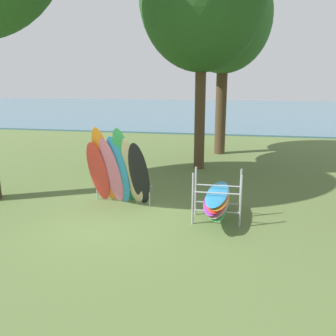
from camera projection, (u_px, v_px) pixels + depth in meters
ground_plane at (119, 218)px, 8.84m from camera, size 80.00×80.00×0.00m
lake_water at (211, 110)px, 39.18m from camera, size 80.00×36.00×0.10m
tree_far_left_back at (224, 18)px, 15.11m from camera, size 4.06×4.06×8.25m
leaning_board_pile at (118, 171)px, 9.44m from camera, size 1.77×1.04×2.21m
board_storage_rack at (217, 199)px, 8.54m from camera, size 1.15×2.13×1.25m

